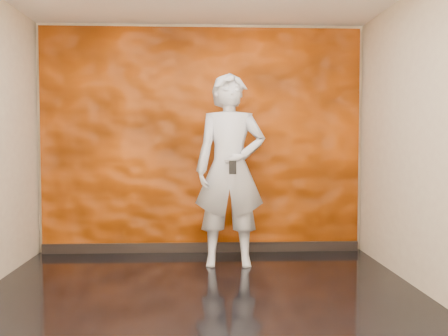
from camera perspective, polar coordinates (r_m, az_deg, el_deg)
room at (r=4.19m, az=-2.52°, el=3.49°), size 4.02×4.02×2.81m
feature_wall at (r=6.15m, az=-2.56°, el=3.15°), size 3.90×0.06×2.75m
baseboard at (r=6.25m, az=-2.53°, el=-9.05°), size 3.90×0.04×0.12m
man at (r=5.49m, az=0.70°, el=-0.21°), size 0.79×0.53×2.11m
phone at (r=5.15m, az=1.01°, el=0.07°), size 0.08×0.02×0.14m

